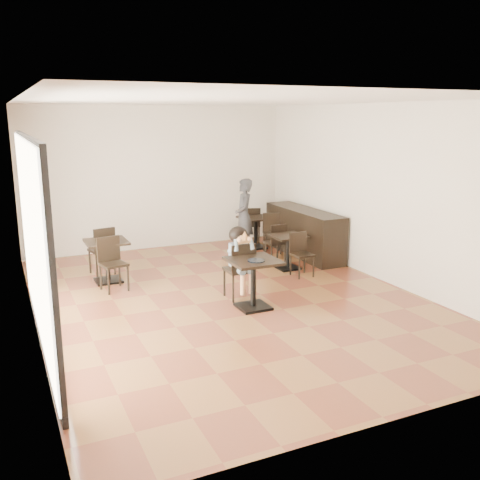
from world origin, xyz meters
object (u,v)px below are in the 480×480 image
chair_back_a (251,225)px  child_table (253,284)px  adult_patron (244,216)px  cafe_table_left (107,261)px  cafe_table_mid (288,252)px  cafe_table_back (255,233)px  child_chair (239,270)px  child (239,263)px  chair_mid_a (275,243)px  chair_back_b (272,234)px  chair_left_a (102,250)px  chair_mid_b (302,255)px  chair_left_b (113,265)px

chair_back_a → child_table: bearing=84.4°
adult_patron → cafe_table_left: size_ratio=2.14×
child_table → cafe_table_left: (-1.81, 2.35, -0.01)m
cafe_table_mid → cafe_table_back: bearing=84.6°
child_chair → chair_back_a: (1.92, 3.48, -0.05)m
child_table → adult_patron: bearing=67.4°
child_chair → child: size_ratio=0.79×
child_table → chair_mid_a: chair_mid_a is taller
chair_back_b → child_chair: bearing=-108.6°
cafe_table_back → chair_left_a: 3.63m
child_table → child_chair: (0.00, 0.55, 0.08)m
chair_mid_a → chair_left_a: size_ratio=0.89×
chair_mid_a → cafe_table_mid: bearing=88.6°
chair_back_a → cafe_table_left: bearing=44.0°
cafe_table_mid → cafe_table_back: size_ratio=0.95×
chair_mid_b → chair_back_b: chair_back_b is taller
cafe_table_back → chair_back_b: bearing=-75.2°
child_chair → child_table: bearing=90.0°
child_table → chair_left_a: size_ratio=0.86×
child_table → cafe_table_back: child_table is taller
chair_left_b → chair_back_a: bearing=19.4°
child_table → chair_left_b: bearing=135.1°
cafe_table_back → cafe_table_left: bearing=-162.0°
adult_patron → cafe_table_left: bearing=-54.9°
child_table → cafe_table_back: 3.94m
child_chair → chair_left_a: 2.97m
cafe_table_mid → cafe_table_left: size_ratio=0.89×
chair_left_a → adult_patron: bearing=174.2°
chair_mid_b → chair_back_b: 1.82m
child_table → chair_left_a: chair_left_a is taller
cafe_table_mid → chair_back_a: size_ratio=0.79×
chair_left_a → chair_left_b: 1.10m
child_chair → adult_patron: 3.00m
adult_patron → chair_left_a: 3.19m
cafe_table_left → chair_back_a: 4.09m
adult_patron → chair_left_a: bearing=-64.5°
adult_patron → cafe_table_back: size_ratio=2.29×
chair_mid_b → adult_patron: bearing=95.9°
child → cafe_table_left: child is taller
adult_patron → child_table: bearing=-2.8°
child_table → chair_left_a: bearing=121.9°
child → chair_back_a: (1.92, 3.48, -0.17)m
cafe_table_left → child_table: bearing=-52.4°
child → chair_left_b: size_ratio=1.30×
cafe_table_left → chair_left_a: (0.00, 0.55, 0.08)m
child_table → child_chair: child_chair is taller
child → child_table: bearing=-90.0°
child → adult_patron: bearing=63.3°
cafe_table_mid → chair_mid_b: bearing=-90.0°
child_table → chair_left_b: 2.56m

